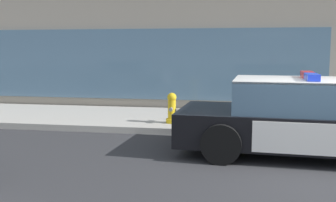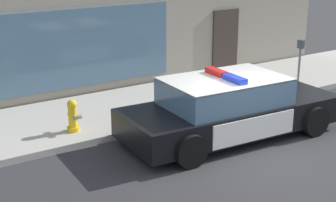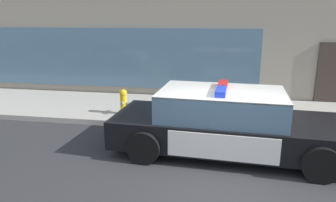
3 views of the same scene
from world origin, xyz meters
name	(u,v)px [view 3 (image 3 of 3)]	position (x,y,z in m)	size (l,w,h in m)	color
ground	(222,178)	(0.00, 0.00, 0.00)	(48.00, 48.00, 0.00)	#303033
sidewalk	(223,112)	(0.00, 3.91, 0.07)	(48.00, 3.08, 0.15)	#B2ADA3
police_cruiser	(227,123)	(0.07, 1.19, 0.68)	(5.09, 2.30, 1.49)	black
fire_hydrant	(124,102)	(-2.84, 3.07, 0.50)	(0.34, 0.39, 0.73)	gold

